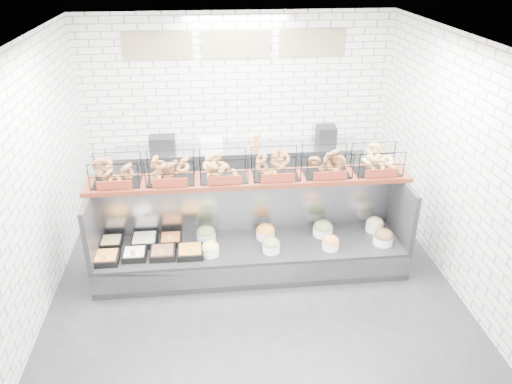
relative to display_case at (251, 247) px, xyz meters
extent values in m
plane|color=black|center=(0.01, -0.34, -0.33)|extent=(5.50, 5.50, 0.00)
cube|color=white|center=(0.01, 2.41, 1.17)|extent=(5.00, 0.02, 3.00)
cube|color=white|center=(-2.49, -0.34, 1.17)|extent=(0.02, 5.50, 3.00)
cube|color=white|center=(2.51, -0.34, 1.17)|extent=(0.02, 5.50, 3.00)
cube|color=white|center=(0.01, -0.34, 2.67)|extent=(5.00, 5.50, 0.02)
cube|color=tan|center=(-1.19, 2.38, 2.17)|extent=(1.05, 0.03, 0.42)
cube|color=tan|center=(0.01, 2.38, 2.17)|extent=(1.05, 0.03, 0.42)
cube|color=tan|center=(1.21, 2.38, 2.17)|extent=(1.05, 0.03, 0.42)
cube|color=black|center=(0.01, -0.04, -0.13)|extent=(4.00, 0.90, 0.40)
cube|color=#93969B|center=(0.01, -0.48, -0.11)|extent=(4.00, 0.03, 0.28)
cube|color=#93969B|center=(0.01, 0.37, 0.47)|extent=(4.00, 0.08, 0.80)
cube|color=black|center=(-1.96, -0.04, 0.47)|extent=(0.06, 0.90, 0.80)
cube|color=black|center=(1.98, -0.04, 0.47)|extent=(0.06, 0.90, 0.80)
cube|color=black|center=(-1.82, -0.24, 0.11)|extent=(0.32, 0.32, 0.08)
cube|color=orange|center=(-1.82, -0.24, 0.15)|extent=(0.27, 0.27, 0.04)
cube|color=#DFC44D|center=(-1.82, -0.35, 0.20)|extent=(0.06, 0.01, 0.08)
cube|color=black|center=(-1.80, 0.11, 0.11)|extent=(0.27, 0.27, 0.08)
cube|color=#DAB786|center=(-1.80, 0.11, 0.15)|extent=(0.23, 0.23, 0.04)
cube|color=#DFC44D|center=(-1.80, 0.02, 0.20)|extent=(0.06, 0.01, 0.08)
cube|color=black|center=(-1.47, -0.20, 0.11)|extent=(0.28, 0.28, 0.08)
cube|color=white|center=(-1.47, -0.20, 0.15)|extent=(0.24, 0.24, 0.04)
cube|color=#DFC44D|center=(-1.47, -0.30, 0.20)|extent=(0.06, 0.01, 0.08)
cube|color=black|center=(-1.38, 0.12, 0.11)|extent=(0.33, 0.33, 0.08)
cube|color=silver|center=(-1.38, 0.12, 0.15)|extent=(0.28, 0.28, 0.04)
cube|color=#DFC44D|center=(-1.38, 0.01, 0.20)|extent=(0.06, 0.01, 0.08)
cube|color=black|center=(-1.13, -0.20, 0.11)|extent=(0.31, 0.31, 0.08)
cube|color=brown|center=(-1.13, -0.20, 0.15)|extent=(0.27, 0.27, 0.04)
cube|color=#DFC44D|center=(-1.13, -0.31, 0.20)|extent=(0.06, 0.01, 0.08)
cube|color=black|center=(-1.04, 0.10, 0.11)|extent=(0.28, 0.28, 0.08)
cube|color=orange|center=(-1.04, 0.10, 0.15)|extent=(0.23, 0.23, 0.04)
cube|color=#DFC44D|center=(-1.04, 0.00, 0.20)|extent=(0.06, 0.01, 0.08)
cube|color=black|center=(-0.78, -0.21, 0.11)|extent=(0.32, 0.32, 0.08)
cube|color=orange|center=(-0.78, -0.21, 0.15)|extent=(0.28, 0.28, 0.04)
cube|color=#DFC44D|center=(-0.78, -0.32, 0.20)|extent=(0.06, 0.01, 0.08)
cylinder|color=white|center=(-0.53, -0.23, 0.13)|extent=(0.22, 0.22, 0.11)
ellipsoid|color=#DDCB71|center=(-0.53, -0.23, 0.19)|extent=(0.21, 0.21, 0.15)
cylinder|color=white|center=(-0.58, 0.12, 0.13)|extent=(0.25, 0.25, 0.11)
ellipsoid|color=olive|center=(-0.58, 0.12, 0.19)|extent=(0.25, 0.25, 0.17)
cylinder|color=white|center=(0.24, -0.24, 0.13)|extent=(0.23, 0.23, 0.11)
ellipsoid|color=olive|center=(0.24, -0.24, 0.19)|extent=(0.22, 0.22, 0.16)
cylinder|color=white|center=(0.20, 0.09, 0.13)|extent=(0.25, 0.25, 0.11)
ellipsoid|color=orange|center=(0.20, 0.09, 0.19)|extent=(0.24, 0.24, 0.17)
cylinder|color=white|center=(1.00, -0.25, 0.13)|extent=(0.21, 0.21, 0.11)
ellipsoid|color=orange|center=(1.00, -0.25, 0.19)|extent=(0.21, 0.21, 0.15)
cylinder|color=white|center=(0.98, 0.09, 0.13)|extent=(0.27, 0.27, 0.11)
ellipsoid|color=#5E7C3F|center=(0.98, 0.09, 0.19)|extent=(0.26, 0.26, 0.18)
cylinder|color=white|center=(1.71, -0.20, 0.13)|extent=(0.26, 0.26, 0.11)
ellipsoid|color=brown|center=(1.71, -0.20, 0.19)|extent=(0.25, 0.25, 0.18)
cylinder|color=white|center=(1.70, 0.13, 0.13)|extent=(0.24, 0.24, 0.11)
ellipsoid|color=tan|center=(1.70, 0.13, 0.19)|extent=(0.23, 0.23, 0.16)
cube|color=#44180E|center=(0.01, 0.18, 0.90)|extent=(4.10, 0.50, 0.06)
cube|color=black|center=(-1.63, 0.18, 1.10)|extent=(0.60, 0.38, 0.34)
cube|color=maroon|center=(-1.63, -0.03, 1.00)|extent=(0.42, 0.02, 0.11)
cube|color=black|center=(-0.98, 0.18, 1.10)|extent=(0.60, 0.38, 0.34)
cube|color=maroon|center=(-0.98, -0.03, 1.00)|extent=(0.42, 0.02, 0.11)
cube|color=black|center=(-0.32, 0.18, 1.10)|extent=(0.60, 0.38, 0.34)
cube|color=maroon|center=(-0.32, -0.03, 1.00)|extent=(0.42, 0.02, 0.11)
cube|color=black|center=(0.34, 0.18, 1.10)|extent=(0.60, 0.38, 0.34)
cube|color=maroon|center=(0.34, -0.03, 1.00)|extent=(0.42, 0.02, 0.11)
cube|color=black|center=(0.99, 0.18, 1.10)|extent=(0.60, 0.38, 0.34)
cube|color=maroon|center=(0.99, -0.03, 1.00)|extent=(0.42, 0.02, 0.11)
cube|color=black|center=(1.65, 0.18, 1.10)|extent=(0.60, 0.38, 0.34)
cube|color=maroon|center=(1.65, -0.03, 1.00)|extent=(0.42, 0.02, 0.11)
cube|color=#93969B|center=(0.01, 2.09, 0.12)|extent=(4.00, 0.60, 0.90)
cube|color=black|center=(-1.23, 2.09, 0.69)|extent=(0.40, 0.30, 0.24)
cube|color=silver|center=(-0.44, 2.06, 0.66)|extent=(0.35, 0.28, 0.18)
cylinder|color=#C56831|center=(0.28, 2.04, 0.68)|extent=(0.09, 0.09, 0.22)
cube|color=black|center=(1.46, 2.13, 0.72)|extent=(0.30, 0.30, 0.30)
camera|label=1|loc=(-0.50, -5.51, 3.61)|focal=35.00mm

